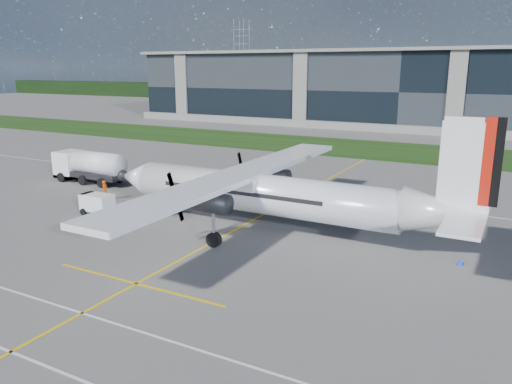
% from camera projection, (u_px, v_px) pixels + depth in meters
% --- Properties ---
extents(ground, '(400.00, 400.00, 0.00)m').
position_uv_depth(ground, '(345.00, 157.00, 69.08)').
color(ground, '#5D5B58').
rests_on(ground, ground).
extents(grass_strip, '(400.00, 18.00, 0.04)m').
position_uv_depth(grass_strip, '(362.00, 148.00, 75.90)').
color(grass_strip, '#173A0F').
rests_on(grass_strip, ground).
extents(terminal_building, '(120.00, 20.00, 15.00)m').
position_uv_depth(terminal_building, '(410.00, 90.00, 101.40)').
color(terminal_building, black).
rests_on(terminal_building, ground).
extents(tree_line, '(400.00, 6.00, 6.00)m').
position_uv_depth(tree_line, '(450.00, 98.00, 153.69)').
color(tree_line, black).
rests_on(tree_line, ground).
extents(pylon_west, '(9.00, 4.60, 30.00)m').
position_uv_depth(pylon_west, '(242.00, 60.00, 196.23)').
color(pylon_west, gray).
rests_on(pylon_west, ground).
extents(yellow_taxiway_centerline, '(0.20, 70.00, 0.01)m').
position_uv_depth(yellow_taxiway_centerline, '(265.00, 214.00, 42.09)').
color(yellow_taxiway_centerline, yellow).
rests_on(yellow_taxiway_centerline, ground).
extents(turboprop_aircraft, '(29.66, 30.76, 9.23)m').
position_uv_depth(turboprop_aircraft, '(274.00, 172.00, 36.19)').
color(turboprop_aircraft, white).
rests_on(turboprop_aircraft, ground).
extents(fuel_tanker_truck, '(9.02, 2.93, 3.38)m').
position_uv_depth(fuel_tanker_truck, '(86.00, 166.00, 53.43)').
color(fuel_tanker_truck, white).
rests_on(fuel_tanker_truck, ground).
extents(baggage_tug, '(2.88, 1.73, 1.73)m').
position_uv_depth(baggage_tug, '(97.00, 204.00, 41.72)').
color(baggage_tug, white).
rests_on(baggage_tug, ground).
extents(ground_crew_person, '(0.76, 0.96, 2.13)m').
position_uv_depth(ground_crew_person, '(105.00, 189.00, 46.17)').
color(ground_crew_person, '#F25907').
rests_on(ground_crew_person, ground).
extents(safety_cone_nose_port, '(0.36, 0.36, 0.50)m').
position_uv_depth(safety_cone_nose_port, '(121.00, 209.00, 42.43)').
color(safety_cone_nose_port, '#0D3BEB').
rests_on(safety_cone_nose_port, ground).
extents(safety_cone_nose_stbd, '(0.36, 0.36, 0.50)m').
position_uv_depth(safety_cone_nose_stbd, '(143.00, 200.00, 45.33)').
color(safety_cone_nose_stbd, '#0D3BEB').
rests_on(safety_cone_nose_stbd, ground).
extents(safety_cone_tail, '(0.36, 0.36, 0.50)m').
position_uv_depth(safety_cone_tail, '(460.00, 261.00, 31.07)').
color(safety_cone_tail, '#0D3BEB').
rests_on(safety_cone_tail, ground).
extents(safety_cone_fwd, '(0.36, 0.36, 0.50)m').
position_uv_depth(safety_cone_fwd, '(124.00, 202.00, 44.72)').
color(safety_cone_fwd, '#0D3BEB').
rests_on(safety_cone_fwd, ground).
extents(safety_cone_stbdwing, '(0.36, 0.36, 0.50)m').
position_uv_depth(safety_cone_stbdwing, '(320.00, 183.00, 52.24)').
color(safety_cone_stbdwing, '#0D3BEB').
rests_on(safety_cone_stbdwing, ground).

